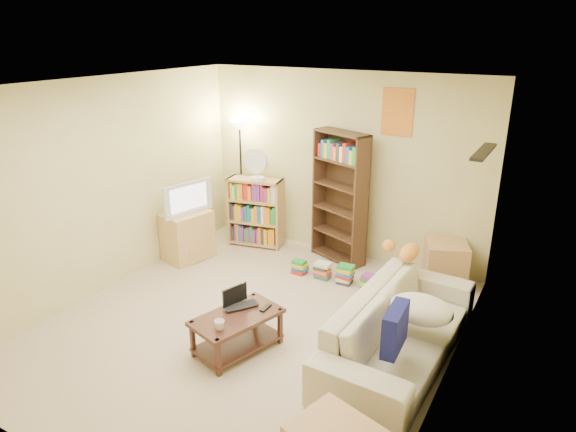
{
  "coord_description": "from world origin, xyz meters",
  "views": [
    {
      "loc": [
        2.69,
        -3.94,
        2.98
      ],
      "look_at": [
        0.08,
        0.65,
        1.05
      ],
      "focal_mm": 32.0,
      "sensor_mm": 36.0,
      "label": 1
    }
  ],
  "objects_px": {
    "floor_lamp": "(240,146)",
    "side_table": "(445,264)",
    "laptop": "(243,308)",
    "tall_bookshelf": "(340,194)",
    "tabby_cat": "(406,251)",
    "mug": "(219,325)",
    "desk_fan": "(256,164)",
    "sofa": "(400,329)",
    "television": "(185,197)",
    "tv_stand": "(188,236)",
    "short_bookshelf": "(256,212)",
    "coffee_table": "(237,328)"
  },
  "relations": [
    {
      "from": "tabby_cat",
      "to": "television",
      "type": "distance_m",
      "value": 3.0
    },
    {
      "from": "tall_bookshelf",
      "to": "tabby_cat",
      "type": "bearing_deg",
      "value": -16.47
    },
    {
      "from": "sofa",
      "to": "laptop",
      "type": "relative_size",
      "value": 5.57
    },
    {
      "from": "television",
      "to": "desk_fan",
      "type": "xyz_separation_m",
      "value": [
        0.6,
        0.82,
        0.35
      ]
    },
    {
      "from": "tall_bookshelf",
      "to": "floor_lamp",
      "type": "height_order",
      "value": "tall_bookshelf"
    },
    {
      "from": "side_table",
      "to": "laptop",
      "type": "bearing_deg",
      "value": -121.93
    },
    {
      "from": "tv_stand",
      "to": "short_bookshelf",
      "type": "distance_m",
      "value": 1.04
    },
    {
      "from": "sofa",
      "to": "television",
      "type": "relative_size",
      "value": 2.97
    },
    {
      "from": "mug",
      "to": "desk_fan",
      "type": "bearing_deg",
      "value": 115.8
    },
    {
      "from": "floor_lamp",
      "to": "tv_stand",
      "type": "bearing_deg",
      "value": -99.99
    },
    {
      "from": "laptop",
      "to": "side_table",
      "type": "xyz_separation_m",
      "value": [
        1.43,
        2.29,
        -0.12
      ]
    },
    {
      "from": "coffee_table",
      "to": "mug",
      "type": "height_order",
      "value": "mug"
    },
    {
      "from": "side_table",
      "to": "short_bookshelf",
      "type": "bearing_deg",
      "value": -177.87
    },
    {
      "from": "tabby_cat",
      "to": "short_bookshelf",
      "type": "height_order",
      "value": "short_bookshelf"
    },
    {
      "from": "tall_bookshelf",
      "to": "side_table",
      "type": "bearing_deg",
      "value": 20.25
    },
    {
      "from": "sofa",
      "to": "tv_stand",
      "type": "bearing_deg",
      "value": 78.51
    },
    {
      "from": "laptop",
      "to": "mug",
      "type": "height_order",
      "value": "mug"
    },
    {
      "from": "desk_fan",
      "to": "mug",
      "type": "bearing_deg",
      "value": -64.2
    },
    {
      "from": "tabby_cat",
      "to": "short_bookshelf",
      "type": "bearing_deg",
      "value": 161.93
    },
    {
      "from": "tall_bookshelf",
      "to": "desk_fan",
      "type": "relative_size",
      "value": 3.85
    },
    {
      "from": "sofa",
      "to": "tabby_cat",
      "type": "height_order",
      "value": "tabby_cat"
    },
    {
      "from": "tabby_cat",
      "to": "laptop",
      "type": "xyz_separation_m",
      "value": [
        -1.17,
        -1.39,
        -0.34
      ]
    },
    {
      "from": "coffee_table",
      "to": "tall_bookshelf",
      "type": "bearing_deg",
      "value": 107.56
    },
    {
      "from": "tall_bookshelf",
      "to": "desk_fan",
      "type": "xyz_separation_m",
      "value": [
        -1.2,
        -0.17,
        0.3
      ]
    },
    {
      "from": "short_bookshelf",
      "to": "tabby_cat",
      "type": "bearing_deg",
      "value": -29.4
    },
    {
      "from": "floor_lamp",
      "to": "desk_fan",
      "type": "bearing_deg",
      "value": -28.47
    },
    {
      "from": "laptop",
      "to": "side_table",
      "type": "bearing_deg",
      "value": 3.05
    },
    {
      "from": "mug",
      "to": "short_bookshelf",
      "type": "height_order",
      "value": "short_bookshelf"
    },
    {
      "from": "short_bookshelf",
      "to": "floor_lamp",
      "type": "height_order",
      "value": "floor_lamp"
    },
    {
      "from": "mug",
      "to": "side_table",
      "type": "height_order",
      "value": "side_table"
    },
    {
      "from": "television",
      "to": "side_table",
      "type": "xyz_separation_m",
      "value": [
        3.25,
        0.97,
        -0.61
      ]
    },
    {
      "from": "tabby_cat",
      "to": "laptop",
      "type": "relative_size",
      "value": 1.26
    },
    {
      "from": "laptop",
      "to": "tv_stand",
      "type": "bearing_deg",
      "value": 89.03
    },
    {
      "from": "mug",
      "to": "short_bookshelf",
      "type": "xyz_separation_m",
      "value": [
        -1.28,
        2.59,
        0.07
      ]
    },
    {
      "from": "sofa",
      "to": "desk_fan",
      "type": "bearing_deg",
      "value": 60.8
    },
    {
      "from": "short_bookshelf",
      "to": "side_table",
      "type": "bearing_deg",
      "value": -9.21
    },
    {
      "from": "tabby_cat",
      "to": "side_table",
      "type": "bearing_deg",
      "value": 74.28
    },
    {
      "from": "floor_lamp",
      "to": "side_table",
      "type": "height_order",
      "value": "floor_lamp"
    },
    {
      "from": "coffee_table",
      "to": "tv_stand",
      "type": "distance_m",
      "value": 2.33
    },
    {
      "from": "laptop",
      "to": "side_table",
      "type": "height_order",
      "value": "side_table"
    },
    {
      "from": "sofa",
      "to": "television",
      "type": "xyz_separation_m",
      "value": [
        -3.25,
        0.79,
        0.56
      ]
    },
    {
      "from": "sofa",
      "to": "floor_lamp",
      "type": "height_order",
      "value": "floor_lamp"
    },
    {
      "from": "laptop",
      "to": "desk_fan",
      "type": "relative_size",
      "value": 0.88
    },
    {
      "from": "television",
      "to": "floor_lamp",
      "type": "distance_m",
      "value": 1.19
    },
    {
      "from": "coffee_table",
      "to": "tv_stand",
      "type": "height_order",
      "value": "tv_stand"
    },
    {
      "from": "mug",
      "to": "tall_bookshelf",
      "type": "xyz_separation_m",
      "value": [
        -0.03,
        2.71,
        0.5
      ]
    },
    {
      "from": "tv_stand",
      "to": "floor_lamp",
      "type": "relative_size",
      "value": 0.38
    },
    {
      "from": "desk_fan",
      "to": "tall_bookshelf",
      "type": "bearing_deg",
      "value": 7.95
    },
    {
      "from": "coffee_table",
      "to": "desk_fan",
      "type": "xyz_separation_m",
      "value": [
        -1.22,
        2.26,
        0.99
      ]
    },
    {
      "from": "coffee_table",
      "to": "side_table",
      "type": "distance_m",
      "value": 2.8
    }
  ]
}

